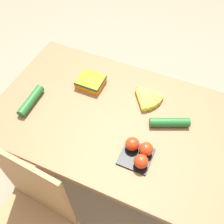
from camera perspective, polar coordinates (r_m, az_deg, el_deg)
The scene contains 8 objects.
ground_plane at distance 2.10m, azimuth 0.00°, elevation -12.82°, with size 12.00×12.00×0.00m, color gray.
dining_table at distance 1.54m, azimuth 0.00°, elevation -2.96°, with size 1.33×0.84×0.74m.
chair at distance 1.51m, azimuth -17.29°, elevation -21.94°, with size 0.45×0.43×0.98m.
banana_bunch at distance 1.53m, azimuth 7.44°, elevation 3.27°, with size 0.17×0.15×0.04m.
tomato_pack at distance 1.29m, azimuth 5.91°, elevation -8.73°, with size 0.15×0.15×0.08m.
carrot_bag at distance 1.59m, azimuth -4.67°, elevation 6.68°, with size 0.15×0.14×0.05m.
cucumber_near at distance 1.56m, azimuth -17.23°, elevation 2.37°, with size 0.06×0.21×0.05m.
cucumber_far at distance 1.43m, azimuth 12.43°, elevation -2.21°, with size 0.21×0.13×0.05m.
Camera 1 is at (-0.35, 0.79, 1.91)m, focal length 42.00 mm.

